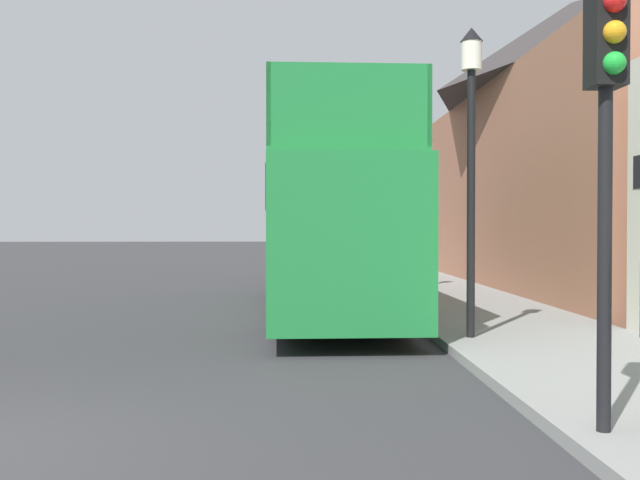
{
  "coord_description": "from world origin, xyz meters",
  "views": [
    {
      "loc": [
        3.07,
        -6.16,
        1.88
      ],
      "look_at": [
        3.63,
        10.37,
        1.6
      ],
      "focal_mm": 42.0,
      "sensor_mm": 36.0,
      "label": 1
    }
  ],
  "objects_px": {
    "traffic_signal": "(607,106)",
    "lamp_post_third": "(368,191)",
    "lamp_post_nearest": "(471,125)",
    "lamp_post_second": "(398,173)",
    "tour_bus": "(326,225)",
    "parked_car_ahead_of_bus": "(330,263)"
  },
  "relations": [
    {
      "from": "traffic_signal",
      "to": "lamp_post_third",
      "type": "xyz_separation_m",
      "value": [
        0.19,
        22.56,
        0.39
      ]
    },
    {
      "from": "parked_car_ahead_of_bus",
      "to": "lamp_post_third",
      "type": "relative_size",
      "value": 1.01
    },
    {
      "from": "traffic_signal",
      "to": "tour_bus",
      "type": "bearing_deg",
      "value": 100.88
    },
    {
      "from": "lamp_post_nearest",
      "to": "lamp_post_second",
      "type": "height_order",
      "value": "lamp_post_nearest"
    },
    {
      "from": "lamp_post_nearest",
      "to": "lamp_post_second",
      "type": "distance_m",
      "value": 8.53
    },
    {
      "from": "tour_bus",
      "to": "lamp_post_nearest",
      "type": "bearing_deg",
      "value": -66.95
    },
    {
      "from": "parked_car_ahead_of_bus",
      "to": "lamp_post_third",
      "type": "bearing_deg",
      "value": 67.65
    },
    {
      "from": "lamp_post_nearest",
      "to": "lamp_post_second",
      "type": "relative_size",
      "value": 1.05
    },
    {
      "from": "tour_bus",
      "to": "parked_car_ahead_of_bus",
      "type": "distance_m",
      "value": 8.2
    },
    {
      "from": "lamp_post_nearest",
      "to": "lamp_post_third",
      "type": "relative_size",
      "value": 1.07
    },
    {
      "from": "tour_bus",
      "to": "lamp_post_second",
      "type": "height_order",
      "value": "lamp_post_second"
    },
    {
      "from": "traffic_signal",
      "to": "lamp_post_third",
      "type": "height_order",
      "value": "lamp_post_third"
    },
    {
      "from": "traffic_signal",
      "to": "lamp_post_second",
      "type": "bearing_deg",
      "value": 89.33
    },
    {
      "from": "traffic_signal",
      "to": "lamp_post_third",
      "type": "distance_m",
      "value": 22.56
    },
    {
      "from": "tour_bus",
      "to": "traffic_signal",
      "type": "bearing_deg",
      "value": -80.49
    },
    {
      "from": "lamp_post_second",
      "to": "lamp_post_nearest",
      "type": "bearing_deg",
      "value": -90.08
    },
    {
      "from": "tour_bus",
      "to": "lamp_post_third",
      "type": "bearing_deg",
      "value": 78.86
    },
    {
      "from": "parked_car_ahead_of_bus",
      "to": "lamp_post_second",
      "type": "bearing_deg",
      "value": -69.58
    },
    {
      "from": "parked_car_ahead_of_bus",
      "to": "tour_bus",
      "type": "bearing_deg",
      "value": -94.37
    },
    {
      "from": "tour_bus",
      "to": "traffic_signal",
      "type": "height_order",
      "value": "tour_bus"
    },
    {
      "from": "lamp_post_nearest",
      "to": "lamp_post_second",
      "type": "xyz_separation_m",
      "value": [
        0.01,
        8.53,
        -0.13
      ]
    },
    {
      "from": "parked_car_ahead_of_bus",
      "to": "lamp_post_second",
      "type": "height_order",
      "value": "lamp_post_second"
    }
  ]
}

